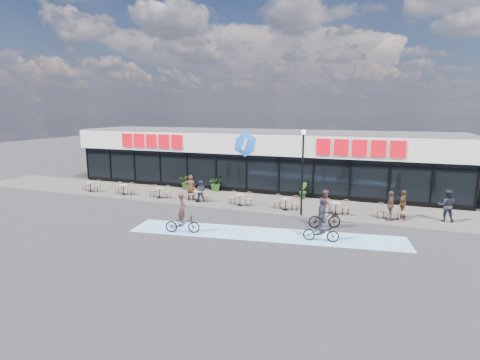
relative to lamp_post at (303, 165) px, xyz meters
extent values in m
plane|color=#28282B|center=(-5.11, -2.30, -3.10)|extent=(120.00, 120.00, 0.00)
cube|color=#625C57|center=(-5.11, 2.20, -3.05)|extent=(44.00, 5.00, 0.10)
cube|color=#7FBBF1|center=(-1.11, -3.80, -3.10)|extent=(14.17, 4.13, 0.01)
cube|color=black|center=(-5.11, 7.70, -1.60)|extent=(30.00, 6.00, 3.00)
cube|color=white|center=(-5.11, 7.55, 0.65)|extent=(30.60, 6.30, 1.50)
cube|color=#47474C|center=(-5.11, 7.70, 1.45)|extent=(30.60, 6.30, 0.10)
cube|color=navy|center=(-5.11, 4.66, -0.05)|extent=(30.60, 0.08, 0.18)
cube|color=black|center=(-5.11, 4.67, -0.45)|extent=(30.00, 0.06, 0.08)
cube|color=black|center=(-5.11, 4.68, -2.90)|extent=(30.00, 0.10, 0.40)
cube|color=red|center=(-13.11, 4.40, 0.70)|extent=(5.63, 0.18, 1.10)
cube|color=red|center=(2.89, 4.40, 0.70)|extent=(5.63, 0.18, 1.10)
ellipsoid|color=blue|center=(-5.11, 4.40, 0.70)|extent=(1.90, 0.24, 1.90)
cylinder|color=black|center=(-20.11, 4.67, -1.60)|extent=(0.10, 0.10, 3.00)
cylinder|color=black|center=(-17.61, 4.67, -1.60)|extent=(0.10, 0.10, 3.00)
cylinder|color=black|center=(-15.11, 4.67, -1.60)|extent=(0.10, 0.10, 3.00)
cylinder|color=black|center=(-12.61, 4.67, -1.60)|extent=(0.10, 0.10, 3.00)
cylinder|color=black|center=(-10.11, 4.67, -1.60)|extent=(0.10, 0.10, 3.00)
cylinder|color=black|center=(-7.61, 4.67, -1.60)|extent=(0.10, 0.10, 3.00)
cylinder|color=black|center=(-5.11, 4.67, -1.60)|extent=(0.10, 0.10, 3.00)
cylinder|color=black|center=(-2.61, 4.67, -1.60)|extent=(0.10, 0.10, 3.00)
cylinder|color=black|center=(-0.11, 4.67, -1.60)|extent=(0.10, 0.10, 3.00)
cylinder|color=black|center=(2.39, 4.67, -1.60)|extent=(0.10, 0.10, 3.00)
cylinder|color=black|center=(4.89, 4.67, -1.60)|extent=(0.10, 0.10, 3.00)
cylinder|color=black|center=(7.39, 4.67, -1.60)|extent=(0.10, 0.10, 3.00)
cylinder|color=black|center=(9.89, 4.67, -1.60)|extent=(0.10, 0.10, 3.00)
cylinder|color=black|center=(0.00, 0.00, -0.60)|extent=(0.12, 0.12, 4.80)
sphere|color=#FFF2CC|center=(0.00, 0.00, 1.90)|extent=(0.28, 0.28, 0.28)
cylinder|color=tan|center=(-16.39, 0.84, -2.28)|extent=(0.60, 0.60, 0.04)
cylinder|color=black|center=(-16.39, 0.84, -2.63)|extent=(0.06, 0.06, 0.70)
cylinder|color=black|center=(-16.39, 0.84, -2.99)|extent=(0.40, 0.40, 0.02)
cylinder|color=tan|center=(-13.34, 0.84, -2.28)|extent=(0.60, 0.60, 0.04)
cylinder|color=black|center=(-13.34, 0.84, -2.63)|extent=(0.06, 0.06, 0.70)
cylinder|color=black|center=(-13.34, 0.84, -2.99)|extent=(0.40, 0.40, 0.02)
cylinder|color=tan|center=(-10.29, 0.84, -2.28)|extent=(0.60, 0.60, 0.04)
cylinder|color=black|center=(-10.29, 0.84, -2.63)|extent=(0.06, 0.06, 0.70)
cylinder|color=black|center=(-10.29, 0.84, -2.99)|extent=(0.40, 0.40, 0.02)
cylinder|color=tan|center=(-7.24, 0.84, -2.28)|extent=(0.60, 0.60, 0.04)
cylinder|color=black|center=(-7.24, 0.84, -2.63)|extent=(0.06, 0.06, 0.70)
cylinder|color=black|center=(-7.24, 0.84, -2.99)|extent=(0.40, 0.40, 0.02)
cylinder|color=tan|center=(-4.19, 0.84, -2.28)|extent=(0.60, 0.60, 0.04)
cylinder|color=black|center=(-4.19, 0.84, -2.63)|extent=(0.06, 0.06, 0.70)
cylinder|color=black|center=(-4.19, 0.84, -2.99)|extent=(0.40, 0.40, 0.02)
cylinder|color=tan|center=(-1.14, 0.84, -2.28)|extent=(0.60, 0.60, 0.04)
cylinder|color=black|center=(-1.14, 0.84, -2.63)|extent=(0.06, 0.06, 0.70)
cylinder|color=black|center=(-1.14, 0.84, -2.99)|extent=(0.40, 0.40, 0.02)
cylinder|color=tan|center=(1.91, 0.84, -2.28)|extent=(0.60, 0.60, 0.04)
cylinder|color=black|center=(1.91, 0.84, -2.63)|extent=(0.06, 0.06, 0.70)
cylinder|color=black|center=(1.91, 0.84, -2.99)|extent=(0.40, 0.40, 0.02)
cylinder|color=tan|center=(4.96, 0.84, -2.28)|extent=(0.60, 0.60, 0.04)
cylinder|color=black|center=(4.96, 0.84, -2.63)|extent=(0.06, 0.06, 0.70)
cylinder|color=black|center=(4.96, 0.84, -2.99)|extent=(0.40, 0.40, 0.02)
imported|color=#254513|center=(-9.96, 4.28, -2.38)|extent=(1.41, 1.34, 1.25)
imported|color=#2D5317|center=(-7.60, 4.41, -2.37)|extent=(1.49, 1.50, 1.26)
imported|color=#244C15|center=(-0.74, 4.23, -2.41)|extent=(0.62, 0.73, 1.18)
imported|color=#48251A|center=(-7.98, 1.22, -2.13)|extent=(0.70, 0.52, 1.74)
imported|color=#2E3347|center=(-7.14, 1.03, -2.28)|extent=(0.80, 0.68, 1.44)
imported|color=#4C3227|center=(4.90, 0.75, -2.15)|extent=(0.49, 1.02, 1.70)
imported|color=#462B19|center=(5.60, 1.58, -2.20)|extent=(0.63, 1.02, 1.61)
imported|color=black|center=(7.84, 1.64, -2.10)|extent=(0.88, 0.69, 1.82)
imported|color=black|center=(1.73, -3.84, -2.65)|extent=(1.78, 0.81, 0.90)
imported|color=#2B3143|center=(1.73, -3.84, -1.82)|extent=(0.53, 1.02, 1.66)
imported|color=black|center=(1.60, -1.66, -2.57)|extent=(1.82, 1.15, 1.06)
imported|color=brown|center=(1.60, -1.66, -1.83)|extent=(0.89, 0.98, 1.65)
imported|color=black|center=(-5.17, -5.02, -2.63)|extent=(1.90, 1.09, 0.94)
imported|color=#4D2728|center=(-5.17, -5.02, -1.83)|extent=(0.54, 0.69, 1.65)
camera|label=1|loc=(4.11, -21.36, 3.16)|focal=28.00mm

